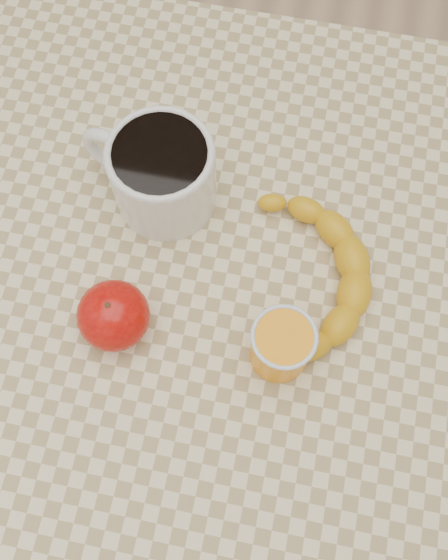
% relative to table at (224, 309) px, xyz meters
% --- Properties ---
extents(ground, '(3.00, 3.00, 0.00)m').
position_rel_table_xyz_m(ground, '(0.00, 0.00, -0.66)').
color(ground, tan).
rests_on(ground, ground).
extents(table, '(0.80, 0.80, 0.75)m').
position_rel_table_xyz_m(table, '(0.00, 0.00, 0.00)').
color(table, beige).
rests_on(table, ground).
extents(coffee_mug, '(0.18, 0.15, 0.10)m').
position_rel_table_xyz_m(coffee_mug, '(-0.09, 0.10, 0.14)').
color(coffee_mug, silver).
rests_on(coffee_mug, table).
extents(orange_juice_glass, '(0.07, 0.07, 0.08)m').
position_rel_table_xyz_m(orange_juice_glass, '(0.07, -0.07, 0.13)').
color(orange_juice_glass, orange).
rests_on(orange_juice_glass, table).
extents(apple, '(0.10, 0.10, 0.07)m').
position_rel_table_xyz_m(apple, '(-0.11, -0.07, 0.12)').
color(apple, '#900405').
rests_on(apple, table).
extents(banana, '(0.18, 0.25, 0.04)m').
position_rel_table_xyz_m(banana, '(0.09, 0.02, 0.11)').
color(banana, gold).
rests_on(banana, table).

